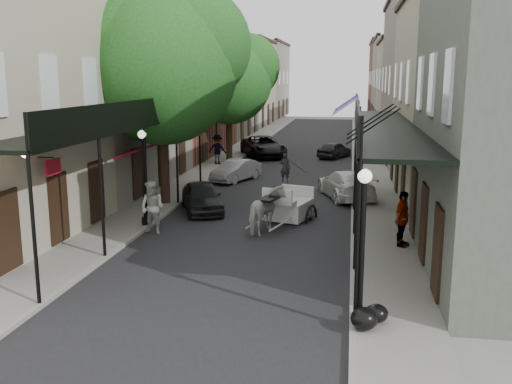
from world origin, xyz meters
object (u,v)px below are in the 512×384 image
at_px(car_left_near, 202,197).
at_px(car_left_mid, 236,171).
at_px(pedestrian_sidewalk_left, 217,149).
at_px(car_right_far, 334,150).
at_px(lamppost_right_far, 357,144).
at_px(pedestrian_walking, 152,208).
at_px(carriage, 294,191).
at_px(tree_near, 171,61).
at_px(tree_far, 234,76).
at_px(car_right_near, 346,185).
at_px(pedestrian_sidewalk_right, 402,219).
at_px(horse, 267,211).
at_px(lamppost_right_near, 362,246).
at_px(car_left_far, 263,146).
at_px(lamppost_left, 144,176).

distance_m(car_left_near, car_left_mid, 7.58).
height_order(pedestrian_sidewalk_left, car_right_far, pedestrian_sidewalk_left).
xyz_separation_m(lamppost_right_far, pedestrian_walking, (-7.59, -12.83, -1.04)).
height_order(carriage, pedestrian_walking, carriage).
bearing_deg(tree_near, car_left_mid, 75.98).
distance_m(tree_far, carriage, 17.26).
xyz_separation_m(car_left_mid, car_right_near, (6.20, -3.72, 0.08)).
xyz_separation_m(tree_near, lamppost_right_far, (8.30, 7.82, -4.44)).
bearing_deg(tree_far, pedestrian_sidewalk_right, -63.25).
relative_size(lamppost_right_far, horse, 1.82).
relative_size(lamppost_right_near, car_left_near, 0.96).
height_order(tree_far, car_right_far, tree_far).
distance_m(tree_far, horse, 19.49).
relative_size(carriage, car_right_near, 0.61).
relative_size(lamppost_right_near, horse, 1.82).
distance_m(car_left_near, car_left_far, 17.67).
bearing_deg(car_right_near, car_left_near, 14.14).
relative_size(pedestrian_sidewalk_left, car_left_far, 0.36).
distance_m(horse, car_left_mid, 11.09).
height_order(car_left_mid, car_right_near, car_right_near).
xyz_separation_m(carriage, pedestrian_walking, (-4.96, -3.42, -0.11)).
relative_size(carriage, car_left_near, 0.75).
bearing_deg(pedestrian_walking, tree_near, 115.00).
bearing_deg(lamppost_left, car_left_near, 63.43).
distance_m(tree_near, pedestrian_sidewalk_left, 12.89).
height_order(tree_near, car_left_near, tree_near).
xyz_separation_m(tree_far, pedestrian_walking, (0.76, -19.01, -4.83)).
bearing_deg(tree_far, lamppost_right_near, -72.32).
bearing_deg(car_right_near, lamppost_left, 23.94).
height_order(lamppost_right_far, pedestrian_sidewalk_right, lamppost_right_far).
distance_m(horse, pedestrian_walking, 4.31).
relative_size(tree_far, pedestrian_sidewalk_right, 4.48).
xyz_separation_m(tree_far, car_left_far, (1.65, 2.49, -5.07)).
relative_size(tree_near, car_left_mid, 2.64).
distance_m(lamppost_right_far, pedestrian_sidewalk_left, 9.87).
bearing_deg(car_right_far, horse, 107.99).
height_order(carriage, car_left_near, carriage).
bearing_deg(car_right_near, lamppost_right_far, -113.31).
distance_m(tree_far, lamppost_left, 18.57).
height_order(lamppost_right_far, carriage, lamppost_right_far).
xyz_separation_m(carriage, pedestrian_sidewalk_left, (-6.40, 13.28, -0.02)).
xyz_separation_m(pedestrian_sidewalk_right, car_right_near, (-1.98, 8.17, -0.40)).
bearing_deg(pedestrian_walking, car_right_near, 64.27).
relative_size(car_left_far, car_right_far, 1.56).
bearing_deg(lamppost_right_near, tree_far, 107.68).
distance_m(lamppost_right_near, pedestrian_walking, 10.49).
relative_size(lamppost_left, pedestrian_sidewalk_right, 1.93).
relative_size(pedestrian_walking, car_left_near, 0.52).
height_order(pedestrian_sidewalk_left, car_left_mid, pedestrian_sidewalk_left).
bearing_deg(pedestrian_walking, car_left_mid, 102.49).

